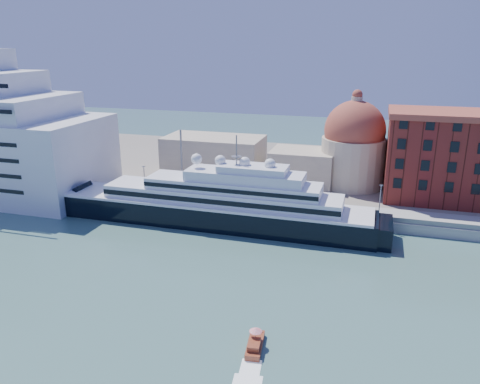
% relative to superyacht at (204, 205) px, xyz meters
% --- Properties ---
extents(ground, '(400.00, 400.00, 0.00)m').
position_rel_superyacht_xyz_m(ground, '(10.28, -23.00, -4.42)').
color(ground, '#37605B').
rests_on(ground, ground).
extents(quay, '(180.00, 10.00, 2.50)m').
position_rel_superyacht_xyz_m(quay, '(10.28, 11.00, -3.17)').
color(quay, gray).
rests_on(quay, ground).
extents(land, '(260.00, 72.00, 2.00)m').
position_rel_superyacht_xyz_m(land, '(10.28, 52.00, -3.42)').
color(land, slate).
rests_on(land, ground).
extents(quay_fence, '(180.00, 0.10, 1.20)m').
position_rel_superyacht_xyz_m(quay_fence, '(10.28, 6.50, -1.32)').
color(quay_fence, slate).
rests_on(quay_fence, quay).
extents(superyacht, '(85.73, 11.89, 25.62)m').
position_rel_superyacht_xyz_m(superyacht, '(0.00, 0.00, 0.00)').
color(superyacht, black).
rests_on(superyacht, ground).
extents(service_barge, '(11.17, 4.83, 2.44)m').
position_rel_superyacht_xyz_m(service_barge, '(-29.56, -0.96, -3.72)').
color(service_barge, white).
rests_on(service_barge, ground).
extents(water_taxi, '(2.83, 6.51, 3.00)m').
position_rel_superyacht_xyz_m(water_taxi, '(24.11, -43.85, -3.70)').
color(water_taxi, maroon).
rests_on(water_taxi, ground).
extents(warehouse, '(43.00, 19.00, 23.25)m').
position_rel_superyacht_xyz_m(warehouse, '(62.28, 29.00, 9.37)').
color(warehouse, maroon).
rests_on(warehouse, land).
extents(church, '(66.00, 18.00, 25.50)m').
position_rel_superyacht_xyz_m(church, '(16.67, 34.72, 6.49)').
color(church, beige).
rests_on(church, land).
extents(lamp_posts, '(120.80, 2.40, 18.00)m').
position_rel_superyacht_xyz_m(lamp_posts, '(-2.39, 9.27, 5.42)').
color(lamp_posts, slate).
rests_on(lamp_posts, quay).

